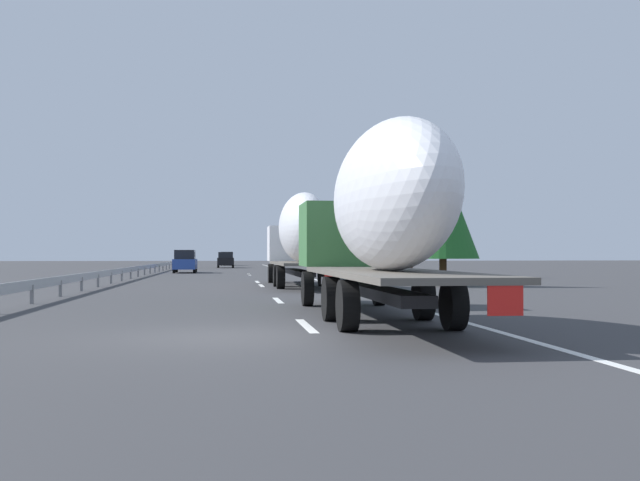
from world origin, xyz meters
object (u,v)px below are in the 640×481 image
Objects in this scene: truck_lead at (300,234)px; car_white_van at (227,259)px; road_sign at (310,245)px; truck_trailing at (379,213)px; car_blue_sedan at (185,261)px; car_black_suv at (226,260)px.

car_white_van is at bearing 2.79° from truck_lead.
truck_trailing is at bearing 175.86° from road_sign.
truck_trailing reaches higher than car_blue_sedan.
truck_lead is 18.81m from truck_trailing.
car_white_van is (42.64, -3.54, -0.00)m from car_blue_sedan.
truck_trailing is 42.95m from road_sign.
truck_trailing is at bearing -171.58° from car_blue_sedan.
truck_lead is at bearing -177.21° from car_white_van.
road_sign is at bearing -172.07° from car_white_van.
car_blue_sedan is 42.79m from car_white_van.
car_white_van reaches higher than car_black_suv.
road_sign is (-4.49, -10.10, 1.35)m from car_blue_sedan.
car_blue_sedan is (-23.68, 3.37, 0.03)m from car_black_suv.
truck_lead is 29.41m from car_blue_sedan.
car_black_suv is at bearing 13.45° from road_sign.
road_sign reaches higher than car_black_suv.
truck_trailing is at bearing -177.07° from car_black_suv.
truck_trailing is at bearing -177.80° from car_white_van.
truck_trailing is 2.98× the size of car_blue_sedan.
truck_lead is 2.99× the size of car_black_suv.
car_black_suv is 18.96m from car_white_van.
car_blue_sedan is 11.14m from road_sign.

